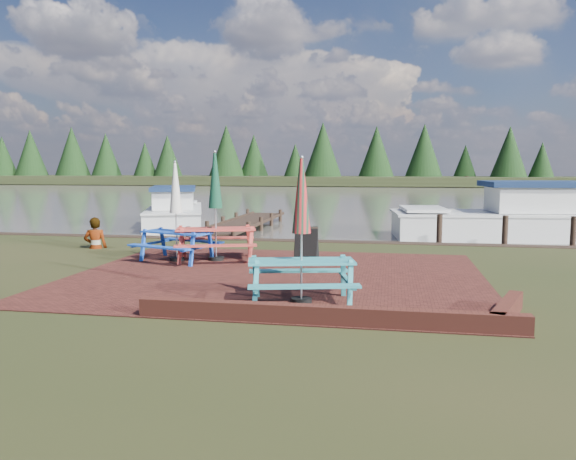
# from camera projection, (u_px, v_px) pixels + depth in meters

# --- Properties ---
(ground) EXTENTS (120.00, 120.00, 0.00)m
(ground) POSITION_uv_depth(u_px,v_px,m) (267.00, 286.00, 11.42)
(ground) COLOR black
(ground) RESTS_ON ground
(paving) EXTENTS (9.00, 7.50, 0.02)m
(paving) POSITION_uv_depth(u_px,v_px,m) (277.00, 276.00, 12.40)
(paving) COLOR #371611
(paving) RESTS_ON ground
(brick_wall) EXTENTS (6.21, 1.79, 0.30)m
(brick_wall) POSITION_uv_depth(u_px,v_px,m) (368.00, 314.00, 8.66)
(brick_wall) COLOR #4C1E16
(brick_wall) RESTS_ON ground
(water) EXTENTS (120.00, 60.00, 0.02)m
(water) POSITION_uv_depth(u_px,v_px,m) (362.00, 195.00, 47.58)
(water) COLOR #44413A
(water) RESTS_ON ground
(far_treeline) EXTENTS (120.00, 10.00, 8.10)m
(far_treeline) POSITION_uv_depth(u_px,v_px,m) (374.00, 160.00, 75.55)
(far_treeline) COLOR black
(far_treeline) RESTS_ON ground
(picnic_table_teal) EXTENTS (2.19, 2.04, 2.58)m
(picnic_table_teal) POSITION_uv_depth(u_px,v_px,m) (301.00, 253.00, 9.84)
(picnic_table_teal) COLOR teal
(picnic_table_teal) RESTS_ON ground
(picnic_table_red) EXTENTS (2.44, 2.30, 2.79)m
(picnic_table_red) POSITION_uv_depth(u_px,v_px,m) (216.00, 223.00, 14.36)
(picnic_table_red) COLOR #AD352C
(picnic_table_red) RESTS_ON ground
(picnic_table_blue) EXTENTS (2.25, 2.12, 2.54)m
(picnic_table_blue) POSITION_uv_depth(u_px,v_px,m) (176.00, 227.00, 14.30)
(picnic_table_blue) COLOR #1847B4
(picnic_table_blue) RESTS_ON ground
(chalkboard) EXTENTS (0.61, 0.73, 0.92)m
(chalkboard) POSITION_uv_depth(u_px,v_px,m) (307.00, 246.00, 13.87)
(chalkboard) COLOR black
(chalkboard) RESTS_ON ground
(jetty) EXTENTS (1.76, 9.08, 1.00)m
(jetty) POSITION_uv_depth(u_px,v_px,m) (244.00, 223.00, 23.06)
(jetty) COLOR black
(jetty) RESTS_ON ground
(boat_jetty) EXTENTS (4.38, 7.08, 1.94)m
(boat_jetty) POSITION_uv_depth(u_px,v_px,m) (175.00, 213.00, 24.58)
(boat_jetty) COLOR beige
(boat_jetty) RESTS_ON ground
(boat_near) EXTENTS (8.73, 3.80, 2.29)m
(boat_near) POSITION_uv_depth(u_px,v_px,m) (517.00, 220.00, 20.27)
(boat_near) COLOR beige
(boat_near) RESTS_ON ground
(person) EXTENTS (0.77, 0.63, 1.83)m
(person) POSITION_uv_depth(u_px,v_px,m) (94.00, 218.00, 16.57)
(person) COLOR gray
(person) RESTS_ON ground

